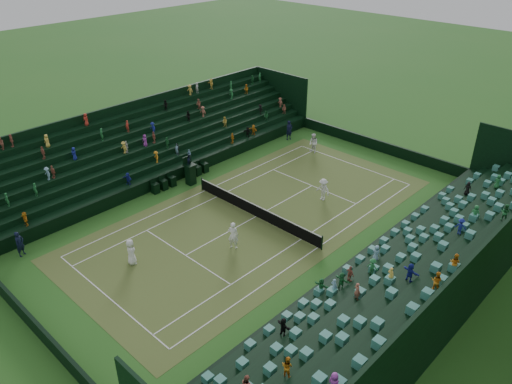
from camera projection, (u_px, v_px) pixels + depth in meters
ground at (256, 217)px, 35.28m from camera, size 160.00×160.00×0.00m
court_surface at (256, 217)px, 35.28m from camera, size 12.97×26.77×0.01m
perimeter_wall_north at (377, 145)px, 45.09m from camera, size 17.17×0.20×1.00m
perimeter_wall_south at (37, 329)px, 24.99m from camera, size 17.17×0.20×1.00m
perimeter_wall_east at (358, 261)px, 29.91m from camera, size 0.20×31.77×1.00m
perimeter_wall_west at (180, 173)px, 40.17m from camera, size 0.20×31.77×1.00m
north_grandstand at (426, 278)px, 26.88m from camera, size 6.60×32.00×4.90m
south_grandstand at (148, 147)px, 42.20m from camera, size 6.60×32.00×4.90m
tennis_net at (256, 210)px, 35.03m from camera, size 11.67×0.10×1.06m
umpire_chair at (190, 172)px, 39.12m from camera, size 0.81×0.81×2.55m
courtside_chairs at (181, 177)px, 39.71m from camera, size 0.53×5.50×1.15m
player_near_west at (131, 252)px, 30.12m from camera, size 0.97×0.79×1.71m
player_near_east at (233, 235)px, 31.51m from camera, size 0.83×0.73×1.91m
player_far_west at (313, 143)px, 44.50m from camera, size 0.97×0.82×1.78m
player_far_east at (323, 189)px, 37.01m from camera, size 1.13×0.67×1.72m
line_judge_north at (289, 130)px, 47.11m from camera, size 0.58×0.76×1.88m
line_judge_south at (20, 244)px, 30.87m from camera, size 0.63×0.74×1.71m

